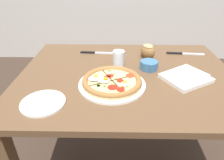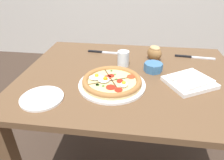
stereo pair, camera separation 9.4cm
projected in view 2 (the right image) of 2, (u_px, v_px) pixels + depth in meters
name	position (u px, v px, depth m)	size (l,w,h in m)	color
dining_table	(129.00, 91.00, 1.11)	(1.14, 0.87, 0.73)	brown
pizza	(112.00, 82.00, 0.94)	(0.32, 0.32, 0.05)	white
ramekin_bowl	(153.00, 67.00, 1.07)	(0.10, 0.10, 0.05)	teal
napkin_folded	(190.00, 81.00, 0.96)	(0.27, 0.26, 0.04)	white
bread_piece_near	(154.00, 53.00, 1.19)	(0.12, 0.12, 0.09)	olive
knife_main	(194.00, 57.00, 1.23)	(0.24, 0.04, 0.01)	silver
knife_spare	(104.00, 52.00, 1.30)	(0.23, 0.03, 0.01)	silver
water_glass	(123.00, 59.00, 1.12)	(0.07, 0.07, 0.09)	white
side_saucer	(42.00, 98.00, 0.86)	(0.18, 0.18, 0.01)	white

